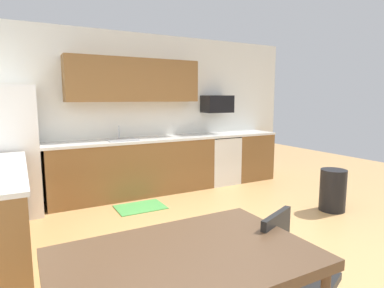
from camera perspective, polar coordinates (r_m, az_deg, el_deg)
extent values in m
plane|color=tan|center=(3.75, 7.64, -17.29)|extent=(12.00, 12.00, 0.00)
cube|color=silver|center=(5.74, -7.89, 5.52)|extent=(5.80, 0.10, 2.70)
cube|color=brown|center=(5.41, -10.14, -4.32)|extent=(2.75, 0.60, 0.90)
cube|color=brown|center=(6.53, 10.05, -2.16)|extent=(0.80, 0.60, 0.90)
cube|color=silver|center=(5.46, -6.51, 0.88)|extent=(4.80, 0.64, 0.04)
cube|color=brown|center=(5.44, -10.19, 11.12)|extent=(2.20, 0.34, 0.70)
cube|color=white|center=(5.00, -29.99, -1.20)|extent=(0.76, 0.70, 1.78)
cube|color=white|center=(6.13, 4.90, -2.84)|extent=(0.60, 0.60, 0.88)
cube|color=black|center=(6.06, 4.95, 1.39)|extent=(0.60, 0.60, 0.03)
cube|color=black|center=(6.10, 4.50, 7.11)|extent=(0.54, 0.36, 0.32)
cube|color=#A5A8AD|center=(5.28, -12.31, 0.05)|extent=(0.48, 0.40, 0.14)
cylinder|color=#B2B5BA|center=(5.43, -12.90, 1.96)|extent=(0.02, 0.02, 0.24)
cube|color=brown|center=(1.83, -1.21, -19.84)|extent=(1.40, 0.90, 0.06)
cylinder|color=brown|center=(2.61, 8.03, -20.54)|extent=(0.05, 0.05, 0.72)
cube|color=black|center=(2.35, 18.78, -21.79)|extent=(0.52, 0.52, 0.05)
cube|color=black|center=(2.32, 14.67, -16.51)|extent=(0.37, 0.18, 0.40)
cylinder|color=black|center=(5.06, 23.80, -7.52)|extent=(0.36, 0.36, 0.60)
cube|color=#4CA54C|center=(4.89, -9.18, -11.05)|extent=(0.70, 0.50, 0.01)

